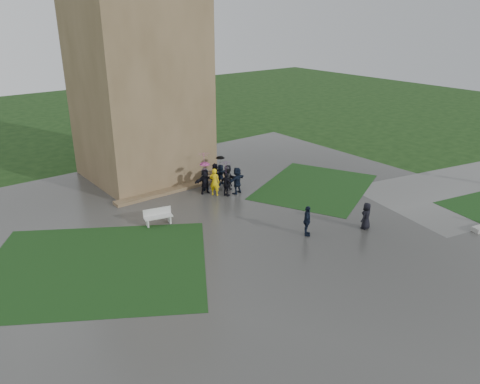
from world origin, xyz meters
TOP-DOWN VIEW (x-y plane):
  - ground at (0.00, 0.00)m, footprint 120.00×120.00m
  - plaza at (0.00, 2.00)m, footprint 34.00×34.00m
  - lawn_inset_left at (-8.50, 4.00)m, footprint 14.10×13.46m
  - lawn_inset_right at (8.50, 5.00)m, footprint 11.12×10.15m
  - tower at (0.00, 15.00)m, footprint 8.00×8.00m
  - tower_plinth at (0.00, 10.60)m, footprint 9.00×0.80m
  - bench at (-3.59, 6.43)m, footprint 1.78×0.91m
  - visitor_cluster at (2.57, 8.75)m, footprint 3.57×3.72m
  - pedestrian_mid at (2.38, -0.11)m, footprint 1.17×1.17m
  - pedestrian_near at (5.75, -1.63)m, footprint 0.87×0.67m

SIDE VIEW (x-z plane):
  - ground at x=0.00m, z-range 0.00..0.00m
  - plaza at x=0.00m, z-range 0.00..0.02m
  - lawn_inset_left at x=-8.50m, z-range 0.02..0.03m
  - lawn_inset_right at x=8.50m, z-range 0.02..0.03m
  - tower_plinth at x=0.00m, z-range 0.02..0.24m
  - bench at x=-3.59m, z-range 0.03..1.02m
  - pedestrian_near at x=5.75m, z-range 0.02..1.64m
  - pedestrian_mid at x=2.38m, z-range 0.02..1.81m
  - visitor_cluster at x=2.57m, z-range -0.25..2.45m
  - tower at x=0.00m, z-range 0.00..18.00m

